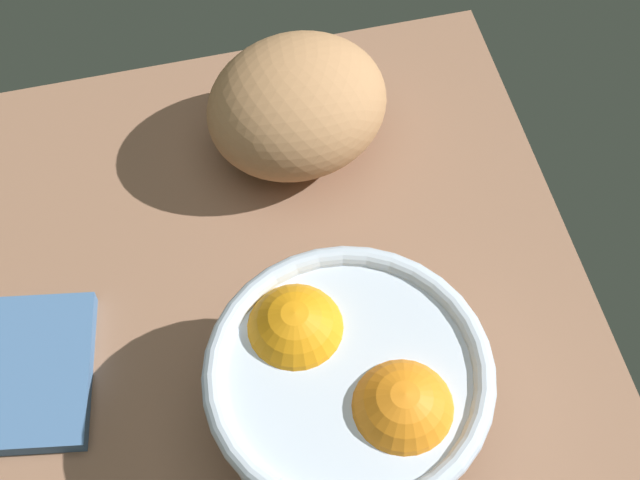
# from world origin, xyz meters

# --- Properties ---
(ground_plane) EXTENTS (0.76, 0.57, 0.03)m
(ground_plane) POSITION_xyz_m (0.00, 0.00, -0.01)
(ground_plane) COLOR #8C634A
(fruit_bowl) EXTENTS (0.20, 0.20, 0.12)m
(fruit_bowl) POSITION_xyz_m (-0.01, -0.06, 0.07)
(fruit_bowl) COLOR silver
(fruit_bowl) RESTS_ON ground
(bread_loaf) EXTENTS (0.17, 0.19, 0.11)m
(bread_loaf) POSITION_xyz_m (0.26, -0.08, 0.05)
(bread_loaf) COLOR tan
(bread_loaf) RESTS_ON ground
(napkin_folded) EXTENTS (0.15, 0.12, 0.01)m
(napkin_folded) POSITION_xyz_m (0.08, 0.18, 0.01)
(napkin_folded) COLOR #456B9B
(napkin_folded) RESTS_ON ground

